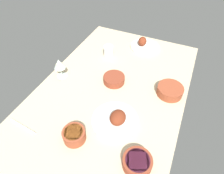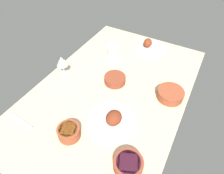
# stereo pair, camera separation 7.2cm
# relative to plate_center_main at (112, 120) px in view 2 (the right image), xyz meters

# --- Properties ---
(dining_table) EXTENTS (1.40, 0.90, 0.04)m
(dining_table) POSITION_rel_plate_center_main_xyz_m (0.22, 0.12, -0.04)
(dining_table) COLOR #C6B28E
(dining_table) RESTS_ON ground
(plate_center_main) EXTENTS (0.26, 0.26, 0.08)m
(plate_center_main) POSITION_rel_plate_center_main_xyz_m (0.00, 0.00, 0.00)
(plate_center_main) COLOR silver
(plate_center_main) RESTS_ON dining_table
(plate_far_side) EXTENTS (0.23, 0.23, 0.08)m
(plate_far_side) POSITION_rel_plate_center_main_xyz_m (0.75, 0.08, -0.00)
(plate_far_side) COLOR silver
(plate_far_side) RESTS_ON dining_table
(bowl_pasta) EXTENTS (0.16, 0.16, 0.06)m
(bowl_pasta) POSITION_rel_plate_center_main_xyz_m (0.33, -0.22, 0.01)
(bowl_pasta) COLOR brown
(bowl_pasta) RESTS_ON dining_table
(bowl_potatoes) EXTENTS (0.14, 0.14, 0.05)m
(bowl_potatoes) POSITION_rel_plate_center_main_xyz_m (0.29, 0.14, 0.00)
(bowl_potatoes) COLOR brown
(bowl_potatoes) RESTS_ON dining_table
(bowl_soup) EXTENTS (0.12, 0.12, 0.06)m
(bowl_soup) POSITION_rel_plate_center_main_xyz_m (-0.18, 0.15, 0.01)
(bowl_soup) COLOR brown
(bowl_soup) RESTS_ON dining_table
(bowl_onions) EXTENTS (0.14, 0.14, 0.05)m
(bowl_onions) POSITION_rel_plate_center_main_xyz_m (-0.18, -0.18, 0.01)
(bowl_onions) COLOR brown
(bowl_onions) RESTS_ON dining_table
(wine_glass) EXTENTS (0.08, 0.08, 0.14)m
(wine_glass) POSITION_rel_plate_center_main_xyz_m (0.19, 0.49, 0.08)
(wine_glass) COLOR silver
(wine_glass) RESTS_ON dining_table
(water_tumbler) EXTENTS (0.07, 0.07, 0.09)m
(water_tumbler) POSITION_rel_plate_center_main_xyz_m (0.53, 0.29, 0.02)
(water_tumbler) COLOR silver
(water_tumbler) RESTS_ON dining_table
(fork_loose) EXTENTS (0.02, 0.18, 0.01)m
(fork_loose) POSITION_rel_plate_center_main_xyz_m (-0.23, 0.44, -0.02)
(fork_loose) COLOR silver
(fork_loose) RESTS_ON dining_table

